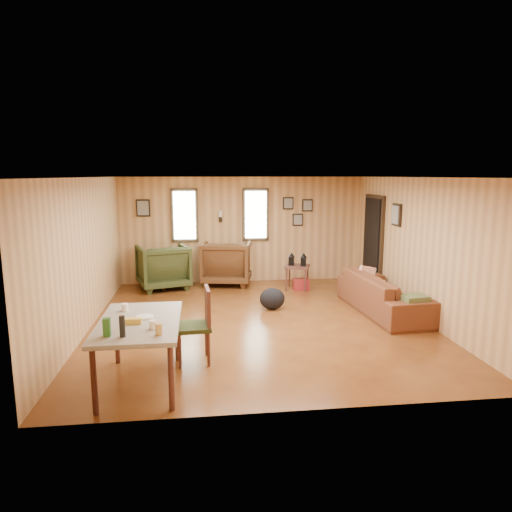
{
  "coord_description": "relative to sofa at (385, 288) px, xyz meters",
  "views": [
    {
      "loc": [
        -0.93,
        -7.33,
        2.44
      ],
      "look_at": [
        0.0,
        0.4,
        1.05
      ],
      "focal_mm": 32.0,
      "sensor_mm": 36.0,
      "label": 1
    }
  ],
  "objects": [
    {
      "name": "recliner_brown",
      "position": [
        -2.68,
        2.5,
        0.09
      ],
      "size": [
        1.23,
        1.17,
        1.09
      ],
      "primitive_type": "imported",
      "rotation": [
        0.0,
        0.0,
        2.95
      ],
      "color": "#503018",
      "rests_on": "ground"
    },
    {
      "name": "backpack",
      "position": [
        -1.97,
        0.41,
        -0.25
      ],
      "size": [
        0.54,
        0.46,
        0.4
      ],
      "rotation": [
        0.0,
        0.0,
        0.27
      ],
      "color": "black",
      "rests_on": "ground"
    },
    {
      "name": "dining_table",
      "position": [
        -3.97,
        -2.42,
        0.26
      ],
      "size": [
        0.92,
        1.54,
        1.01
      ],
      "rotation": [
        0.0,
        0.0,
        0.0
      ],
      "color": "gray",
      "rests_on": "ground"
    },
    {
      "name": "recliner_green",
      "position": [
        -4.08,
        2.27,
        0.07
      ],
      "size": [
        1.25,
        1.21,
        1.05
      ],
      "primitive_type": "imported",
      "rotation": [
        0.0,
        0.0,
        -2.84
      ],
      "color": "#323B1B",
      "rests_on": "ground"
    },
    {
      "name": "room",
      "position": [
        -2.13,
        0.02,
        0.75
      ],
      "size": [
        5.54,
        6.04,
        2.44
      ],
      "color": "brown",
      "rests_on": "ground"
    },
    {
      "name": "cooler",
      "position": [
        -1.13,
        1.78,
        -0.33
      ],
      "size": [
        0.34,
        0.24,
        0.24
      ],
      "rotation": [
        0.0,
        0.0,
        -0.01
      ],
      "color": "maroon",
      "rests_on": "ground"
    },
    {
      "name": "end_table",
      "position": [
        -3.92,
        2.28,
        -0.08
      ],
      "size": [
        0.65,
        0.62,
        0.67
      ],
      "rotation": [
        0.0,
        0.0,
        0.31
      ],
      "color": "brown",
      "rests_on": "ground"
    },
    {
      "name": "sofa_pillows",
      "position": [
        0.01,
        -0.22,
        0.05
      ],
      "size": [
        0.64,
        1.75,
        0.36
      ],
      "rotation": [
        0.0,
        0.0,
        0.14
      ],
      "color": "#4F5A32",
      "rests_on": "sofa"
    },
    {
      "name": "sofa",
      "position": [
        0.0,
        0.0,
        0.0
      ],
      "size": [
        0.83,
        2.36,
        0.91
      ],
      "primitive_type": "imported",
      "rotation": [
        0.0,
        0.0,
        1.64
      ],
      "color": "brown",
      "rests_on": "ground"
    },
    {
      "name": "side_table",
      "position": [
        -1.2,
        1.83,
        0.09
      ],
      "size": [
        0.64,
        0.64,
        0.8
      ],
      "rotation": [
        0.0,
        0.0,
        -0.35
      ],
      "color": "brown",
      "rests_on": "ground"
    },
    {
      "name": "dining_chair",
      "position": [
        -3.29,
        -1.83,
        0.11
      ],
      "size": [
        0.48,
        0.48,
        1.0
      ],
      "rotation": [
        0.0,
        0.0,
        0.07
      ],
      "color": "#323B1B",
      "rests_on": "ground"
    }
  ]
}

